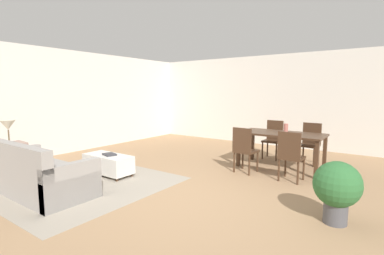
{
  "coord_description": "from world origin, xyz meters",
  "views": [
    {
      "loc": [
        2.57,
        -3.4,
        1.63
      ],
      "look_at": [
        -1.0,
        1.59,
        0.85
      ],
      "focal_mm": 26.63,
      "sensor_mm": 36.0,
      "label": 1
    }
  ],
  "objects_px": {
    "dining_chair_near_left": "(244,147)",
    "ottoman_table": "(108,163)",
    "side_table": "(10,154)",
    "dining_chair_far_left": "(273,137)",
    "dining_table": "(281,137)",
    "dining_chair_far_right": "(310,141)",
    "vase_centerpiece": "(286,128)",
    "book_on_ottoman": "(109,154)",
    "dining_chair_near_right": "(290,154)",
    "couch": "(37,175)",
    "table_lamp": "(8,126)",
    "potted_plant": "(337,187)"
  },
  "relations": [
    {
      "from": "dining_table",
      "to": "book_on_ottoman",
      "type": "height_order",
      "value": "dining_table"
    },
    {
      "from": "dining_chair_far_left",
      "to": "potted_plant",
      "type": "xyz_separation_m",
      "value": [
        1.86,
        -2.97,
        -0.06
      ]
    },
    {
      "from": "dining_chair_near_right",
      "to": "vase_centerpiece",
      "type": "bearing_deg",
      "value": 113.32
    },
    {
      "from": "dining_chair_near_right",
      "to": "potted_plant",
      "type": "bearing_deg",
      "value": -54.07
    },
    {
      "from": "dining_chair_far_left",
      "to": "side_table",
      "type": "bearing_deg",
      "value": -128.12
    },
    {
      "from": "dining_chair_near_left",
      "to": "potted_plant",
      "type": "distance_m",
      "value": 2.32
    },
    {
      "from": "side_table",
      "to": "dining_chair_far_left",
      "type": "distance_m",
      "value": 5.66
    },
    {
      "from": "side_table",
      "to": "dining_chair_far_right",
      "type": "height_order",
      "value": "dining_chair_far_right"
    },
    {
      "from": "couch",
      "to": "ottoman_table",
      "type": "xyz_separation_m",
      "value": [
        0.1,
        1.31,
        -0.06
      ]
    },
    {
      "from": "dining_chair_far_left",
      "to": "book_on_ottoman",
      "type": "relative_size",
      "value": 3.54
    },
    {
      "from": "couch",
      "to": "vase_centerpiece",
      "type": "distance_m",
      "value": 4.71
    },
    {
      "from": "ottoman_table",
      "to": "potted_plant",
      "type": "xyz_separation_m",
      "value": [
        3.99,
        0.31,
        0.24
      ]
    },
    {
      "from": "side_table",
      "to": "dining_table",
      "type": "distance_m",
      "value": 5.37
    },
    {
      "from": "table_lamp",
      "to": "dining_chair_far_left",
      "type": "xyz_separation_m",
      "value": [
        3.49,
        4.45,
        -0.46
      ]
    },
    {
      "from": "ottoman_table",
      "to": "dining_table",
      "type": "xyz_separation_m",
      "value": [
        2.57,
        2.46,
        0.44
      ]
    },
    {
      "from": "ottoman_table",
      "to": "side_table",
      "type": "height_order",
      "value": "side_table"
    },
    {
      "from": "couch",
      "to": "dining_chair_far_right",
      "type": "bearing_deg",
      "value": 55.7
    },
    {
      "from": "couch",
      "to": "table_lamp",
      "type": "bearing_deg",
      "value": 174.13
    },
    {
      "from": "side_table",
      "to": "dining_chair_near_right",
      "type": "xyz_separation_m",
      "value": [
        4.4,
        2.81,
        0.07
      ]
    },
    {
      "from": "dining_table",
      "to": "vase_centerpiece",
      "type": "xyz_separation_m",
      "value": [
        0.09,
        0.0,
        0.19
      ]
    },
    {
      "from": "dining_table",
      "to": "dining_chair_far_right",
      "type": "xyz_separation_m",
      "value": [
        0.42,
        0.76,
        -0.15
      ]
    },
    {
      "from": "table_lamp",
      "to": "dining_chair_near_right",
      "type": "bearing_deg",
      "value": 32.55
    },
    {
      "from": "couch",
      "to": "dining_chair_near_left",
      "type": "xyz_separation_m",
      "value": [
        2.2,
        2.97,
        0.23
      ]
    },
    {
      "from": "side_table",
      "to": "dining_chair_near_left",
      "type": "xyz_separation_m",
      "value": [
        3.48,
        2.84,
        0.07
      ]
    },
    {
      "from": "dining_chair_far_right",
      "to": "potted_plant",
      "type": "relative_size",
      "value": 1.17
    },
    {
      "from": "dining_table",
      "to": "book_on_ottoman",
      "type": "distance_m",
      "value": 3.54
    },
    {
      "from": "ottoman_table",
      "to": "book_on_ottoman",
      "type": "bearing_deg",
      "value": 0.71
    },
    {
      "from": "dining_chair_near_left",
      "to": "vase_centerpiece",
      "type": "height_order",
      "value": "vase_centerpiece"
    },
    {
      "from": "vase_centerpiece",
      "to": "book_on_ottoman",
      "type": "relative_size",
      "value": 0.77
    },
    {
      "from": "dining_chair_far_right",
      "to": "book_on_ottoman",
      "type": "distance_m",
      "value": 4.36
    },
    {
      "from": "dining_table",
      "to": "book_on_ottoman",
      "type": "bearing_deg",
      "value": -135.83
    },
    {
      "from": "dining_table",
      "to": "dining_chair_near_right",
      "type": "relative_size",
      "value": 1.87
    },
    {
      "from": "side_table",
      "to": "vase_centerpiece",
      "type": "distance_m",
      "value": 5.45
    },
    {
      "from": "dining_chair_near_left",
      "to": "ottoman_table",
      "type": "bearing_deg",
      "value": -141.67
    },
    {
      "from": "ottoman_table",
      "to": "potted_plant",
      "type": "height_order",
      "value": "potted_plant"
    },
    {
      "from": "vase_centerpiece",
      "to": "dining_chair_near_left",
      "type": "bearing_deg",
      "value": -125.2
    },
    {
      "from": "potted_plant",
      "to": "side_table",
      "type": "bearing_deg",
      "value": -164.54
    },
    {
      "from": "dining_chair_far_left",
      "to": "dining_chair_far_right",
      "type": "height_order",
      "value": "same"
    },
    {
      "from": "table_lamp",
      "to": "vase_centerpiece",
      "type": "xyz_separation_m",
      "value": [
        4.04,
        3.64,
        -0.12
      ]
    },
    {
      "from": "dining_table",
      "to": "dining_chair_near_left",
      "type": "height_order",
      "value": "dining_chair_near_left"
    },
    {
      "from": "book_on_ottoman",
      "to": "vase_centerpiece",
      "type": "bearing_deg",
      "value": 43.19
    },
    {
      "from": "vase_centerpiece",
      "to": "potted_plant",
      "type": "xyz_separation_m",
      "value": [
        1.32,
        -2.16,
        -0.4
      ]
    },
    {
      "from": "book_on_ottoman",
      "to": "potted_plant",
      "type": "bearing_deg",
      "value": 4.43
    },
    {
      "from": "dining_chair_near_left",
      "to": "book_on_ottoman",
      "type": "bearing_deg",
      "value": -141.07
    },
    {
      "from": "dining_chair_near_right",
      "to": "potted_plant",
      "type": "height_order",
      "value": "dining_chair_near_right"
    },
    {
      "from": "dining_chair_near_right",
      "to": "potted_plant",
      "type": "relative_size",
      "value": 1.17
    },
    {
      "from": "potted_plant",
      "to": "ottoman_table",
      "type": "bearing_deg",
      "value": -175.62
    },
    {
      "from": "couch",
      "to": "dining_chair_far_left",
      "type": "height_order",
      "value": "dining_chair_far_left"
    },
    {
      "from": "dining_table",
      "to": "dining_chair_far_right",
      "type": "bearing_deg",
      "value": 61.41
    },
    {
      "from": "ottoman_table",
      "to": "dining_table",
      "type": "relative_size",
      "value": 0.6
    }
  ]
}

